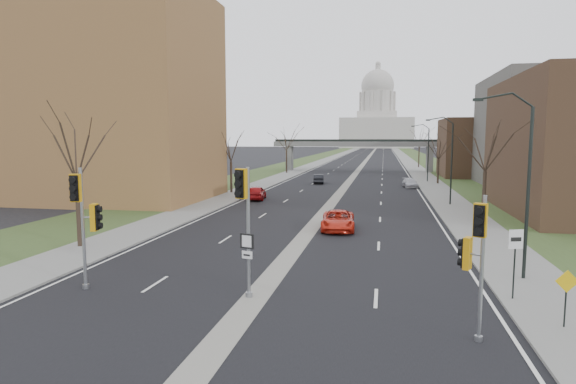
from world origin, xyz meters
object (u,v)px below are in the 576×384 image
(signal_pole_median, at_px, (244,208))
(signal_pole_right, at_px, (475,247))
(speed_limit_sign, at_px, (515,251))
(car_right_mid, at_px, (410,183))
(signal_pole_left, at_px, (85,211))
(car_left_far, at_px, (319,179))
(warning_sign, at_px, (566,290))
(car_left_near, at_px, (256,193))
(car_right_near, at_px, (338,220))

(signal_pole_median, height_order, signal_pole_right, signal_pole_median)
(speed_limit_sign, bearing_deg, car_right_mid, 73.96)
(signal_pole_left, bearing_deg, car_left_far, 76.22)
(signal_pole_left, distance_m, signal_pole_median, 7.18)
(signal_pole_right, height_order, speed_limit_sign, signal_pole_right)
(warning_sign, relative_size, car_right_mid, 0.48)
(signal_pole_left, relative_size, signal_pole_right, 1.11)
(car_left_near, bearing_deg, car_left_far, -109.27)
(signal_pole_left, height_order, car_left_near, signal_pole_left)
(signal_pole_median, distance_m, warning_sign, 12.16)
(signal_pole_left, bearing_deg, warning_sign, -12.40)
(car_right_mid, bearing_deg, signal_pole_right, -97.45)
(signal_pole_right, relative_size, car_left_far, 1.20)
(speed_limit_sign, relative_size, car_right_near, 0.57)
(signal_pole_left, bearing_deg, car_left_near, 81.41)
(car_left_far, bearing_deg, speed_limit_sign, 100.46)
(warning_sign, height_order, car_right_near, warning_sign)
(signal_pole_median, bearing_deg, signal_pole_left, -164.44)
(warning_sign, relative_size, car_left_near, 0.45)
(signal_pole_left, bearing_deg, speed_limit_sign, -3.49)
(signal_pole_left, bearing_deg, car_right_mid, 61.26)
(car_right_mid, bearing_deg, car_left_near, -142.91)
(signal_pole_right, height_order, car_left_far, signal_pole_right)
(signal_pole_left, xyz_separation_m, warning_sign, (19.06, -0.75, -2.11))
(signal_pole_median, xyz_separation_m, car_left_far, (-3.86, 51.88, -3.18))
(signal_pole_median, relative_size, car_right_near, 1.08)
(signal_pole_left, height_order, car_left_far, signal_pole_left)
(speed_limit_sign, bearing_deg, car_left_far, 88.23)
(signal_pole_median, distance_m, car_right_near, 16.53)
(warning_sign, height_order, car_left_near, warning_sign)
(car_left_near, bearing_deg, warning_sign, 113.82)
(car_right_mid, bearing_deg, signal_pole_median, -107.49)
(car_left_far, bearing_deg, signal_pole_right, 96.82)
(signal_pole_left, distance_m, signal_pole_right, 15.89)
(speed_limit_sign, height_order, car_right_near, speed_limit_sign)
(signal_pole_median, relative_size, car_right_mid, 1.30)
(signal_pole_median, height_order, car_right_mid, signal_pole_median)
(car_left_far, relative_size, car_right_near, 0.80)
(speed_limit_sign, bearing_deg, car_left_near, 104.18)
(signal_pole_right, bearing_deg, warning_sign, 51.00)
(car_left_near, bearing_deg, signal_pole_median, 96.66)
(car_left_far, height_order, car_right_near, car_right_near)
(signal_pole_left, height_order, car_right_mid, signal_pole_left)
(signal_pole_right, relative_size, car_right_near, 0.96)
(warning_sign, distance_m, car_right_mid, 49.28)
(car_right_near, bearing_deg, speed_limit_sign, -63.10)
(car_right_mid, bearing_deg, car_left_far, 157.65)
(signal_pole_right, bearing_deg, signal_pole_left, -163.90)
(signal_pole_left, bearing_deg, signal_pole_right, -18.84)
(car_left_near, distance_m, car_right_mid, 23.82)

